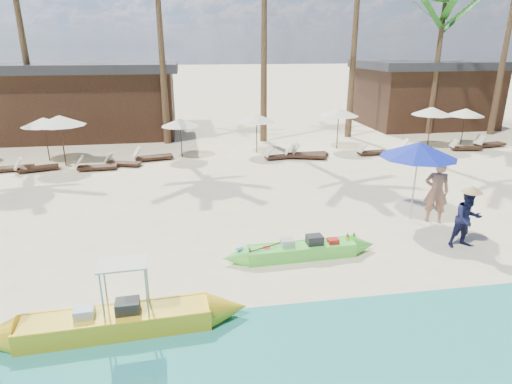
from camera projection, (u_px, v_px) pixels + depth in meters
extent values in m
plane|color=#FFEEBC|center=(278.00, 251.00, 11.57)|extent=(240.00, 240.00, 0.00)
cube|color=#5CE746|center=(301.00, 251.00, 11.19)|extent=(2.91, 0.72, 0.35)
cube|color=white|center=(301.00, 251.00, 11.19)|extent=(2.50, 0.54, 0.16)
cube|color=#262628|center=(314.00, 241.00, 11.18)|extent=(0.42, 0.34, 0.32)
cube|color=silver|center=(287.00, 244.00, 11.09)|extent=(0.33, 0.29, 0.26)
cube|color=red|center=(333.00, 242.00, 11.25)|extent=(0.28, 0.24, 0.20)
cylinder|color=red|center=(266.00, 249.00, 11.02)|extent=(0.20, 0.20, 0.08)
cylinder|color=#262628|center=(259.00, 251.00, 10.89)|extent=(0.18, 0.18, 0.07)
sphere|color=tan|center=(248.00, 250.00, 10.86)|extent=(0.16, 0.16, 0.16)
cylinder|color=yellow|center=(347.00, 239.00, 11.46)|extent=(0.13, 0.13, 0.16)
cylinder|color=yellow|center=(354.00, 239.00, 11.49)|extent=(0.13, 0.13, 0.16)
cube|color=yellow|center=(117.00, 323.00, 8.24)|extent=(3.60, 0.93, 0.43)
cube|color=white|center=(117.00, 322.00, 8.24)|extent=(3.10, 0.70, 0.19)
cube|color=#262628|center=(128.00, 308.00, 8.20)|extent=(0.47, 0.38, 0.34)
cube|color=silver|center=(85.00, 315.00, 8.04)|extent=(0.38, 0.33, 0.29)
cube|color=#EFE9CA|center=(123.00, 264.00, 7.88)|extent=(0.93, 0.67, 0.03)
imported|color=tan|center=(436.00, 191.00, 13.21)|extent=(0.86, 0.74, 2.00)
imported|color=#16183D|center=(467.00, 219.00, 11.59)|extent=(0.80, 0.63, 1.65)
cylinder|color=#99999E|center=(414.00, 183.00, 13.35)|extent=(0.05, 0.05, 2.44)
cone|color=#1222AA|center=(419.00, 150.00, 13.00)|extent=(2.33, 2.33, 0.48)
cylinder|color=#382217|center=(47.00, 140.00, 20.30)|extent=(0.05, 0.05, 2.03)
cone|color=#EFE9CA|center=(44.00, 122.00, 20.02)|extent=(2.03, 2.03, 0.41)
cube|color=#382217|center=(13.00, 168.00, 18.90)|extent=(1.70, 0.78, 0.12)
cube|color=#382217|center=(38.00, 168.00, 18.88)|extent=(1.75, 1.00, 0.12)
cube|color=#EFE9CA|center=(18.00, 163.00, 18.48)|extent=(0.51, 0.62, 0.49)
cylinder|color=#382217|center=(63.00, 142.00, 19.40)|extent=(0.06, 0.06, 2.27)
cone|color=#EFE9CA|center=(59.00, 120.00, 19.08)|extent=(2.27, 2.27, 0.45)
cube|color=#382217|center=(97.00, 167.00, 19.03)|extent=(1.69, 0.62, 0.12)
cube|color=#EFE9CA|center=(79.00, 161.00, 18.79)|extent=(0.40, 0.56, 0.49)
cube|color=#382217|center=(124.00, 163.00, 19.68)|extent=(1.61, 0.97, 0.11)
cube|color=#EFE9CA|center=(109.00, 157.00, 19.70)|extent=(0.49, 0.58, 0.45)
cylinder|color=#382217|center=(181.00, 139.00, 21.03)|extent=(0.05, 0.05, 1.87)
cone|color=#EFE9CA|center=(180.00, 122.00, 20.77)|extent=(1.87, 1.87, 0.37)
cube|color=#382217|center=(154.00, 157.00, 20.67)|extent=(1.84, 0.92, 0.12)
cube|color=#EFE9CA|center=(137.00, 152.00, 20.30)|extent=(0.50, 0.64, 0.52)
cylinder|color=#382217|center=(257.00, 134.00, 21.83)|extent=(0.05, 0.05, 1.95)
cone|color=#EFE9CA|center=(257.00, 118.00, 21.56)|extent=(1.95, 1.95, 0.39)
cube|color=#382217|center=(281.00, 156.00, 20.90)|extent=(1.60, 0.77, 0.11)
cube|color=#EFE9CA|center=(268.00, 152.00, 20.60)|extent=(0.43, 0.55, 0.45)
cube|color=#382217|center=(306.00, 155.00, 20.97)|extent=(1.97, 1.09, 0.13)
cube|color=#EFE9CA|center=(290.00, 148.00, 20.94)|extent=(0.57, 0.70, 0.55)
cylinder|color=#382217|center=(338.00, 129.00, 22.79)|extent=(0.05, 0.05, 2.12)
cone|color=#EFE9CA|center=(339.00, 112.00, 22.49)|extent=(2.12, 2.12, 0.42)
cube|color=#382217|center=(310.00, 154.00, 21.29)|extent=(1.76, 0.57, 0.12)
cube|color=#EFE9CA|center=(295.00, 148.00, 21.07)|extent=(0.39, 0.57, 0.51)
cube|color=#382217|center=(373.00, 152.00, 21.71)|extent=(1.61, 0.72, 0.11)
cube|color=#EFE9CA|center=(361.00, 148.00, 21.42)|extent=(0.42, 0.55, 0.46)
cylinder|color=#382217|center=(430.00, 128.00, 23.08)|extent=(0.05, 0.05, 2.11)
cone|color=#EFE9CA|center=(432.00, 111.00, 22.79)|extent=(2.11, 2.11, 0.42)
cube|color=#382217|center=(418.00, 148.00, 22.58)|extent=(1.61, 0.88, 0.11)
cube|color=#EFE9CA|center=(405.00, 143.00, 22.56)|extent=(0.46, 0.57, 0.45)
cylinder|color=#382217|center=(463.00, 128.00, 23.49)|extent=(0.05, 0.05, 1.98)
cone|color=#EFE9CA|center=(466.00, 112.00, 23.22)|extent=(1.98, 1.98, 0.40)
cube|color=#382217|center=(466.00, 148.00, 22.60)|extent=(1.60, 0.73, 0.11)
cube|color=#EFE9CA|center=(454.00, 143.00, 22.51)|extent=(0.42, 0.55, 0.45)
cube|color=#382217|center=(490.00, 144.00, 23.39)|extent=(1.79, 0.82, 0.12)
cube|color=#EFE9CA|center=(480.00, 140.00, 23.06)|extent=(0.47, 0.61, 0.50)
cone|color=brown|center=(23.00, 42.00, 22.27)|extent=(0.40, 0.40, 10.89)
cone|color=brown|center=(161.00, 50.00, 22.74)|extent=(0.40, 0.40, 10.08)
cone|color=brown|center=(264.00, 39.00, 23.14)|extent=(0.40, 0.40, 11.26)
cone|color=brown|center=(356.00, 21.00, 23.99)|extent=(0.40, 0.40, 13.16)
cone|color=brown|center=(437.00, 67.00, 25.77)|extent=(0.40, 0.40, 8.07)
cone|color=brown|center=(506.00, 45.00, 25.14)|extent=(0.40, 0.40, 10.64)
cube|color=#382217|center=(90.00, 104.00, 26.06)|extent=(10.00, 6.00, 3.80)
cube|color=#2D2D33|center=(85.00, 67.00, 25.36)|extent=(10.80, 6.60, 0.50)
cube|color=#382217|center=(424.00, 97.00, 29.42)|extent=(8.00, 6.00, 3.80)
cube|color=#2D2D33|center=(428.00, 65.00, 28.72)|extent=(8.80, 6.60, 0.50)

